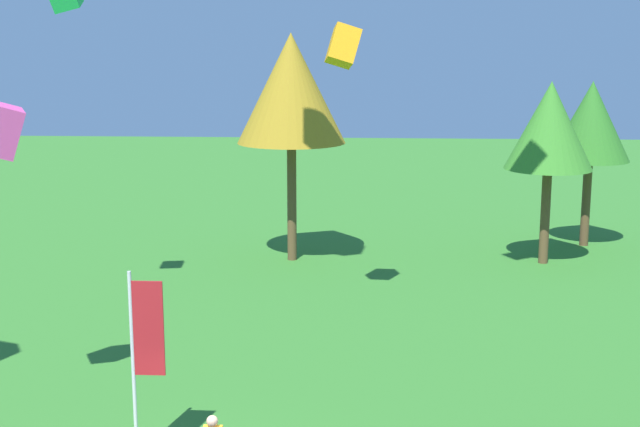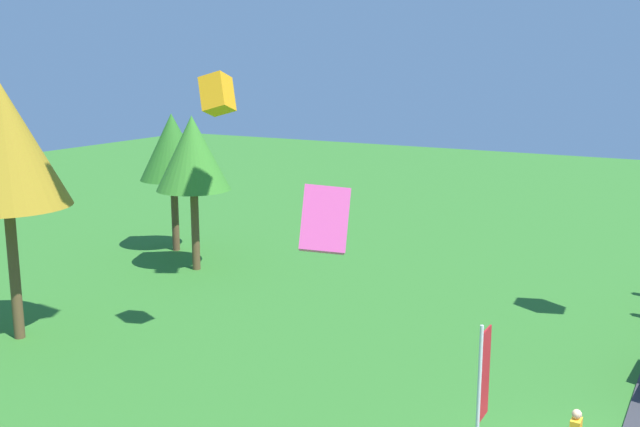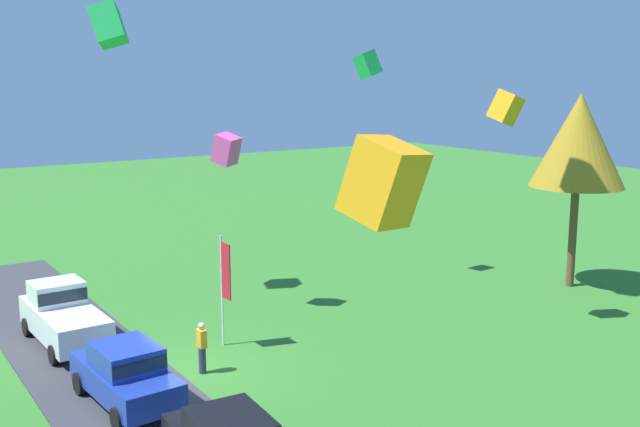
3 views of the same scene
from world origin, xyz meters
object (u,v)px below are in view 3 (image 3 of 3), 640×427
at_px(flag_banner, 225,278).
at_px(kite_box_topmost, 506,108).
at_px(kite_box_low_drifter, 368,65).
at_px(car_sedan_near_entrance, 126,372).
at_px(person_watching_sky, 202,347).
at_px(tree_center_back, 579,141).
at_px(kite_box_high_right, 384,182).
at_px(car_pickup_far_end, 63,315).
at_px(kite_box_over_trees, 226,149).
at_px(kite_box_trailing_tail, 108,25).

bearing_deg(flag_banner, kite_box_topmost, 68.43).
relative_size(flag_banner, kite_box_low_drifter, 3.74).
distance_m(car_sedan_near_entrance, flag_banner, 5.53).
relative_size(person_watching_sky, kite_box_topmost, 1.59).
bearing_deg(tree_center_back, kite_box_high_right, -60.88).
height_order(person_watching_sky, kite_box_topmost, kite_box_topmost).
bearing_deg(kite_box_high_right, tree_center_back, 119.12).
relative_size(car_pickup_far_end, person_watching_sky, 2.96).
height_order(kite_box_low_drifter, kite_box_over_trees, kite_box_low_drifter).
xyz_separation_m(kite_box_trailing_tail, kite_box_over_trees, (4.30, 3.05, -4.86)).
bearing_deg(flag_banner, tree_center_back, 84.45).
distance_m(car_sedan_near_entrance, kite_box_high_right, 11.91).
height_order(car_pickup_far_end, person_watching_sky, car_pickup_far_end).
distance_m(car_sedan_near_entrance, tree_center_back, 21.98).
bearing_deg(tree_center_back, kite_box_over_trees, -109.21).
distance_m(person_watching_sky, kite_box_low_drifter, 15.75).
bearing_deg(kite_box_low_drifter, flag_banner, -64.63).
xyz_separation_m(car_sedan_near_entrance, person_watching_sky, (-1.04, 2.87, -0.16)).
xyz_separation_m(car_sedan_near_entrance, kite_box_topmost, (1.05, 14.16, 7.32)).
bearing_deg(car_sedan_near_entrance, kite_box_over_trees, 134.01).
relative_size(car_pickup_far_end, kite_box_over_trees, 4.58).
height_order(car_pickup_far_end, flag_banner, flag_banner).
relative_size(kite_box_trailing_tail, kite_box_over_trees, 1.39).
bearing_deg(tree_center_back, kite_box_low_drifter, -130.90).
height_order(car_pickup_far_end, kite_box_low_drifter, kite_box_low_drifter).
xyz_separation_m(kite_box_trailing_tail, kite_box_low_drifter, (3.29, 10.70, -1.55)).
relative_size(car_sedan_near_entrance, kite_box_over_trees, 4.08).
bearing_deg(kite_box_trailing_tail, flag_banner, 8.30).
bearing_deg(flag_banner, car_pickup_far_end, -126.25).
height_order(person_watching_sky, kite_box_over_trees, kite_box_over_trees).
distance_m(car_sedan_near_entrance, kite_box_topmost, 15.97).
height_order(person_watching_sky, kite_box_low_drifter, kite_box_low_drifter).
bearing_deg(car_sedan_near_entrance, kite_box_topmost, 85.76).
bearing_deg(kite_box_low_drifter, kite_box_over_trees, -82.45).
bearing_deg(kite_box_high_right, kite_box_low_drifter, 143.89).
height_order(car_sedan_near_entrance, kite_box_high_right, kite_box_high_right).
xyz_separation_m(kite_box_high_right, kite_box_topmost, (-8.70, 12.45, 0.68)).
relative_size(tree_center_back, kite_box_high_right, 6.12).
distance_m(kite_box_trailing_tail, kite_box_high_right, 20.74).
xyz_separation_m(person_watching_sky, kite_box_high_right, (10.79, -1.17, 6.80)).
relative_size(car_sedan_near_entrance, flag_banner, 1.12).
relative_size(kite_box_low_drifter, kite_box_high_right, 0.75).
bearing_deg(kite_box_topmost, kite_box_low_drifter, -179.74).
height_order(car_sedan_near_entrance, kite_box_over_trees, kite_box_over_trees).
bearing_deg(car_sedan_near_entrance, person_watching_sky, 109.93).
distance_m(kite_box_high_right, kite_box_topmost, 15.21).
xyz_separation_m(tree_center_back, kite_box_over_trees, (-5.14, -14.74, 0.02)).
relative_size(kite_box_trailing_tail, kite_box_low_drifter, 1.43).
bearing_deg(kite_box_over_trees, car_sedan_near_entrance, -45.99).
xyz_separation_m(car_pickup_far_end, kite_box_over_trees, (-0.05, 6.64, 5.55)).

